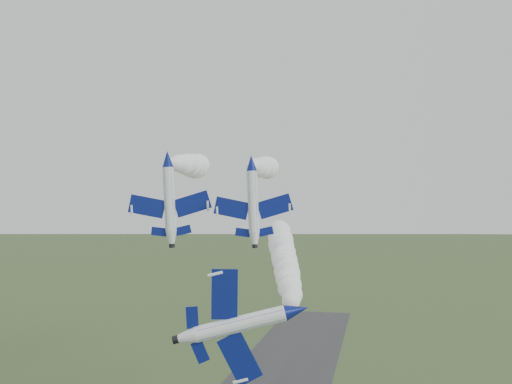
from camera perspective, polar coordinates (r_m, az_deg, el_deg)
jet_lead at (r=50.66m, az=4.15°, el=-11.72°), size 4.17×12.11×9.79m
smoke_trail_jet_lead at (r=84.20m, az=2.78°, el=-6.31°), size 17.55×61.33×4.48m
jet_pair_left at (r=84.88m, az=-8.85°, el=3.31°), size 12.10×14.19×3.56m
smoke_trail_jet_pair_left at (r=114.93m, az=-6.75°, el=2.69°), size 17.44×53.05×5.44m
jet_pair_right at (r=82.03m, az=-0.47°, el=2.94°), size 11.33×13.34×3.32m
smoke_trail_jet_pair_right at (r=114.08m, az=0.62°, el=2.50°), size 15.84×57.19×5.10m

